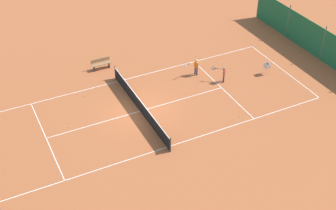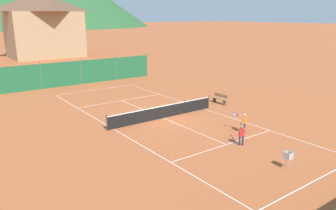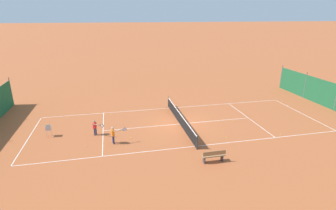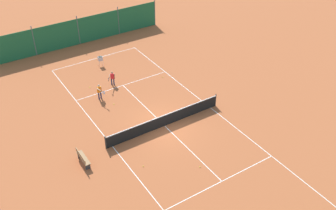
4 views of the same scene
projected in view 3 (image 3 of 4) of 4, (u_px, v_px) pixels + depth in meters
ground_plane at (180, 124)px, 22.35m from camera, size 600.00×600.00×0.00m
court_line_markings at (180, 124)px, 22.35m from camera, size 8.25×23.85×0.01m
tennis_net at (180, 119)px, 22.19m from camera, size 9.18×0.08×1.06m
windscreen_fence_far at (336, 98)px, 25.11m from camera, size 17.28×0.08×2.90m
player_near_service at (114, 134)px, 18.75m from camera, size 0.43×1.10×1.30m
player_far_baseline at (95, 127)px, 20.08m from camera, size 0.84×0.84×1.23m
tennis_ball_service_box at (233, 121)px, 22.95m from camera, size 0.07×0.07×0.07m
tennis_ball_by_net_right at (111, 115)px, 24.35m from camera, size 0.07×0.07×0.07m
tennis_ball_alley_right at (227, 137)px, 19.84m from camera, size 0.07×0.07×0.07m
tennis_ball_far_corner at (86, 146)px, 18.55m from camera, size 0.07×0.07×0.07m
tennis_ball_alley_left at (131, 138)px, 19.75m from camera, size 0.07×0.07×0.07m
tennis_ball_mid_court at (281, 134)px, 20.37m from camera, size 0.07×0.07×0.07m
ball_hopper at (48, 128)px, 19.89m from camera, size 0.36×0.36×0.89m
courtside_bench at (214, 156)px, 16.45m from camera, size 0.36×1.50×0.84m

